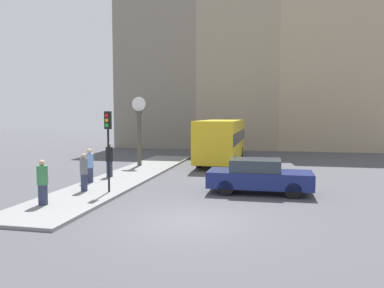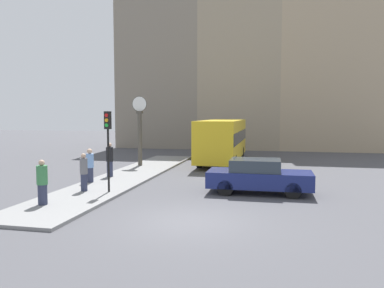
% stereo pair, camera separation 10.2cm
% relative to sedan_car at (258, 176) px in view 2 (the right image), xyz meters
% --- Properties ---
extents(ground_plane, '(120.00, 120.00, 0.00)m').
position_rel_sedan_car_xyz_m(ground_plane, '(-2.07, -4.86, -0.76)').
color(ground_plane, '#47474C').
extents(sidewalk_corner, '(2.97, 19.32, 0.12)m').
position_rel_sedan_car_xyz_m(sidewalk_corner, '(-7.20, 2.80, -0.71)').
color(sidewalk_corner, gray).
rests_on(sidewalk_corner, ground_plane).
extents(building_row, '(26.60, 5.00, 17.62)m').
position_rel_sedan_car_xyz_m(building_row, '(-2.11, 21.96, 7.57)').
color(building_row, gray).
rests_on(building_row, ground_plane).
extents(sedan_car, '(4.50, 1.81, 1.51)m').
position_rel_sedan_car_xyz_m(sedan_car, '(0.00, 0.00, 0.00)').
color(sedan_car, navy).
rests_on(sedan_car, ground_plane).
extents(bus_distant, '(2.56, 9.49, 3.05)m').
position_rel_sedan_car_xyz_m(bus_distant, '(-2.96, 10.23, 0.97)').
color(bus_distant, gold).
rests_on(bus_distant, ground_plane).
extents(traffic_light_near, '(0.26, 0.24, 3.48)m').
position_rel_sedan_car_xyz_m(traffic_light_near, '(-6.32, -1.64, 1.86)').
color(traffic_light_near, black).
rests_on(traffic_light_near, sidewalk_corner).
extents(street_clock, '(1.02, 0.36, 4.54)m').
position_rel_sedan_car_xyz_m(street_clock, '(-7.95, 6.67, 1.72)').
color(street_clock, '#4C473D').
rests_on(street_clock, sidewalk_corner).
extents(pedestrian_grey_jacket, '(0.33, 0.33, 1.66)m').
position_rel_sedan_car_xyz_m(pedestrian_grey_jacket, '(-7.45, -1.70, 0.18)').
color(pedestrian_grey_jacket, '#2D334C').
rests_on(pedestrian_grey_jacket, sidewalk_corner).
extents(pedestrian_blue_stripe, '(0.38, 0.38, 1.67)m').
position_rel_sedan_car_xyz_m(pedestrian_blue_stripe, '(-8.21, 0.30, 0.19)').
color(pedestrian_blue_stripe, '#2D334C').
rests_on(pedestrian_blue_stripe, sidewalk_corner).
extents(pedestrian_green_hoodie, '(0.40, 0.40, 1.68)m').
position_rel_sedan_car_xyz_m(pedestrian_green_hoodie, '(-7.73, -4.29, 0.18)').
color(pedestrian_green_hoodie, '#2D334C').
rests_on(pedestrian_green_hoodie, sidewalk_corner).
extents(pedestrian_black_jacket, '(0.38, 0.38, 1.83)m').
position_rel_sedan_car_xyz_m(pedestrian_black_jacket, '(-7.97, 2.07, 0.27)').
color(pedestrian_black_jacket, '#2D334C').
rests_on(pedestrian_black_jacket, sidewalk_corner).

